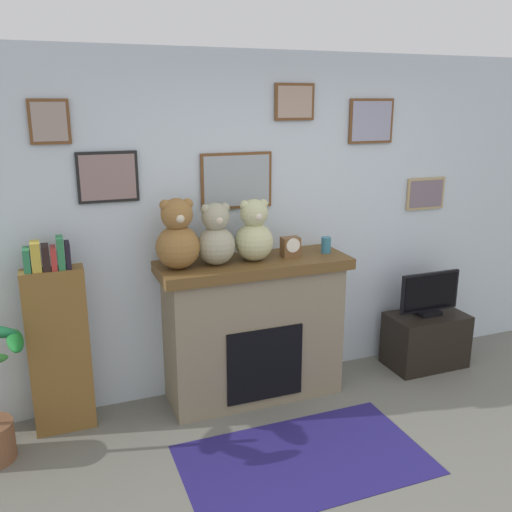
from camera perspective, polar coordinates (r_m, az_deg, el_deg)
The scene contains 11 objects.
back_wall at distance 4.47m, azimuth 2.20°, elevation 3.48°, with size 5.20×0.15×2.60m.
fireplace at distance 4.31m, azimuth -0.25°, elevation -7.36°, with size 1.43×0.53×1.10m.
bookshelf at distance 4.08m, azimuth -19.50°, elevation -8.51°, with size 0.40×0.16×1.39m.
tv_stand at distance 5.13m, azimuth 16.91°, elevation -8.18°, with size 0.67×0.40×0.47m, color black.
television at distance 4.98m, azimuth 17.29°, elevation -3.81°, with size 0.56×0.14×0.38m.
area_rug at distance 3.85m, azimuth 4.93°, elevation -19.97°, with size 1.57×0.92×0.01m, color navy.
candle_jar at distance 4.34m, azimuth 7.16°, elevation 1.13°, with size 0.08×0.08×0.12m, color teal.
mantel_clock at distance 4.20m, azimuth 3.54°, elevation 0.94°, with size 0.14×0.10×0.15m.
teddy_bear_cream at distance 3.90m, azimuth -8.00°, elevation 1.90°, with size 0.31×0.31×0.50m.
teddy_bear_brown at distance 3.97m, azimuth -4.12°, elevation 1.94°, with size 0.28×0.28×0.45m.
teddy_bear_tan at distance 4.06m, azimuth -0.20°, elevation 2.34°, with size 0.28×0.28×0.46m.
Camera 1 is at (-1.74, -2.01, 2.24)m, focal length 39.19 mm.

